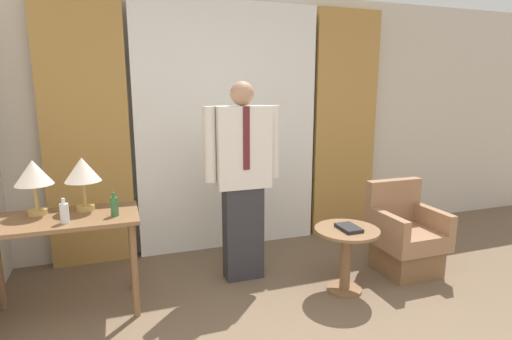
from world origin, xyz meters
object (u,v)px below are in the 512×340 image
Objects in this scene: table_lamp_left at (33,175)px; side_table at (346,249)px; table_lamp_right at (82,172)px; book at (349,228)px; person at (243,175)px; bottle_by_lamp at (64,213)px; desk at (62,233)px; armchair at (405,238)px; bottle_near_edge at (114,206)px.

table_lamp_left is 2.53m from side_table.
table_lamp_right is 1.85× the size of book.
person is at bearing 0.05° from table_lamp_left.
bottle_by_lamp is at bearing -168.68° from person.
side_table is (0.74, -0.54, -0.58)m from person.
desk is 1.98× the size of side_table.
armchair is (2.78, -0.37, -0.76)m from table_lamp_right.
bottle_near_edge is 0.10× the size of person.
desk is 0.48m from table_lamp_right.
bottle_by_lamp is at bearing -52.08° from table_lamp_left.
book is (0.75, -0.56, -0.39)m from person.
person is (1.08, 0.23, 0.11)m from bottle_near_edge.
table_lamp_left reaches higher than desk.
book is at bearing -7.26° from bottle_by_lamp.
bottle_by_lamp is 2.22m from side_table.
bottle_near_edge is 2.62m from armchair.
table_lamp_right is at bearing 172.47° from armchair.
person is at bearing 5.17° from desk.
table_lamp_left is 0.64m from bottle_near_edge.
side_table is at bearing -6.75° from bottle_by_lamp.
side_table is at bearing -12.72° from table_lamp_left.
armchair is 3.73× the size of book.
desk reaches higher than book.
table_lamp_right is 2.32× the size of bottle_by_lamp.
book is at bearing -13.16° from table_lamp_left.
side_table is (-0.74, -0.17, 0.06)m from armchair.
table_lamp_right is 2.91m from armchair.
side_table is at bearing 98.53° from book.
person is (1.29, 0.00, -0.12)m from table_lamp_right.
bottle_near_edge is at bearing -13.70° from desk.
book is (2.38, -0.56, -0.51)m from table_lamp_left.
book is (0.00, -0.02, 0.20)m from side_table.
person is at bearing 0.07° from table_lamp_right.
table_lamp_left is 2.30× the size of bottle_near_edge.
person is at bearing 11.85° from bottle_near_edge.
armchair is at bearing -13.93° from person.
bottle_by_lamp is (-0.12, -0.28, -0.23)m from table_lamp_right.
desk is 4.89× the size of book.
table_lamp_left is 1.85× the size of book.
side_table is (2.37, -0.54, -0.70)m from table_lamp_left.
desk is 6.08× the size of bottle_near_edge.
table_lamp_right is 0.50× the size of armchair.
bottle_near_edge is at bearing -45.98° from table_lamp_right.
bottle_near_edge is 1.87m from book.
armchair is at bearing -7.53° from table_lamp_right.
side_table is (2.04, -0.54, -0.70)m from table_lamp_right.
table_lamp_left is 1.00× the size of table_lamp_right.
table_lamp_left is 0.75× the size of side_table.
table_lamp_left is 0.43m from bottle_by_lamp.
desk is 1.31× the size of armchair.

